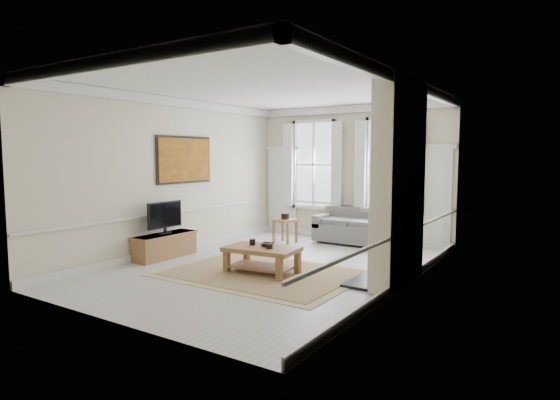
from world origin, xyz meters
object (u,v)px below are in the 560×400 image
Objects in this scene: side_table at (285,224)px; sofa at (355,229)px; coffee_table at (262,251)px; tv_stand at (165,246)px.

sofa is at bearing 30.85° from side_table.
side_table is 3.02m from coffee_table.
sofa is 3.63m from coffee_table.
sofa is 1.30× the size of tv_stand.
sofa reaches higher than side_table.
sofa is at bearing 53.70° from tv_stand.
tv_stand is (-1.23, -2.79, -0.22)m from side_table.
tv_stand is at bearing 174.67° from coffee_table.
coffee_table is at bearing -65.53° from side_table.
coffee_table is at bearing 0.97° from tv_stand.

